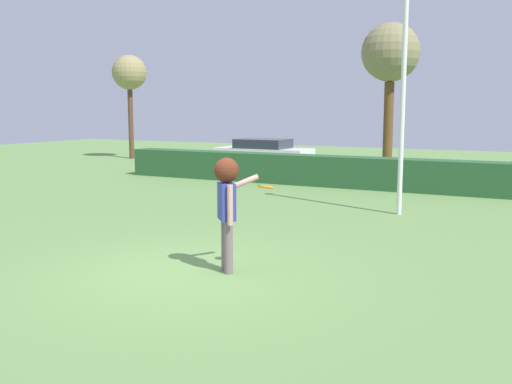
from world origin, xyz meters
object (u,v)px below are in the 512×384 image
object	(u,v)px
willow_tree	(129,75)
person	(227,197)
bare_elm_tree	(390,55)
lamppost	(404,79)
parked_car_white	(263,152)
frisbee	(266,187)

from	to	relation	value
willow_tree	person	bearing A→B (deg)	-46.89
person	bare_elm_tree	distance (m)	17.15
lamppost	bare_elm_tree	distance (m)	10.94
lamppost	bare_elm_tree	size ratio (longest dim) A/B	0.97
bare_elm_tree	parked_car_white	bearing A→B (deg)	-159.66
person	parked_car_white	distance (m)	16.32
bare_elm_tree	willow_tree	distance (m)	13.11
person	bare_elm_tree	bearing A→B (deg)	96.15
frisbee	lamppost	world-z (taller)	lamppost
person	parked_car_white	size ratio (longest dim) A/B	0.43
person	bare_elm_tree	xyz separation A→B (m)	(-1.80, 16.69, 3.55)
frisbee	willow_tree	world-z (taller)	willow_tree
frisbee	bare_elm_tree	distance (m)	16.88
parked_car_white	willow_tree	size ratio (longest dim) A/B	0.80
lamppost	willow_tree	xyz separation A→B (m)	(-16.09, 9.62, 1.01)
bare_elm_tree	willow_tree	xyz separation A→B (m)	(-13.08, -0.79, -0.49)
frisbee	parked_car_white	world-z (taller)	frisbee
willow_tree	parked_car_white	bearing A→B (deg)	-7.43
bare_elm_tree	willow_tree	bearing A→B (deg)	-176.54
parked_car_white	frisbee	bearing A→B (deg)	-63.33
frisbee	parked_car_white	xyz separation A→B (m)	(-7.30, 14.53, -0.66)
frisbee	lamppost	xyz separation A→B (m)	(0.69, 5.96, 1.90)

